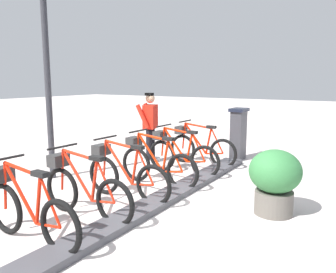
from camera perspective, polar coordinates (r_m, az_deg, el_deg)
name	(u,v)px	position (r m, az deg, el deg)	size (l,w,h in m)	color
ground_plane	(162,202)	(5.73, -0.97, -10.75)	(60.00, 60.00, 0.00)	beige
dock_rail_base	(162,199)	(5.71, -0.97, -10.27)	(0.44, 6.34, 0.10)	#47474C
payment_kiosk	(238,133)	(8.70, 11.51, 0.57)	(0.36, 0.52, 1.28)	#38383D
bike_docked_0	(199,147)	(8.07, 5.20, -1.67)	(1.72, 0.54, 1.02)	black
bike_docked_1	(180,154)	(7.27, 1.92, -2.86)	(1.72, 0.54, 1.02)	black
bike_docked_2	(155,163)	(6.51, -2.15, -4.32)	(1.72, 0.54, 1.02)	black
bike_docked_3	(124,174)	(5.79, -7.29, -6.13)	(1.72, 0.54, 1.02)	black
bike_docked_4	(83,189)	(5.14, -13.85, -8.35)	(1.72, 0.54, 1.02)	black
bike_docked_5	(27,209)	(4.59, -22.26, -10.99)	(1.72, 0.54, 1.02)	black
worker_near_rack	(150,125)	(8.24, -2.99, 1.96)	(0.52, 0.69, 1.66)	white
lamp_post	(45,33)	(7.23, -19.64, 15.74)	(0.32, 0.32, 4.40)	#2D2D33
planter_bush	(275,178)	(5.32, 17.21, -6.63)	(0.76, 0.76, 0.97)	#59544C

